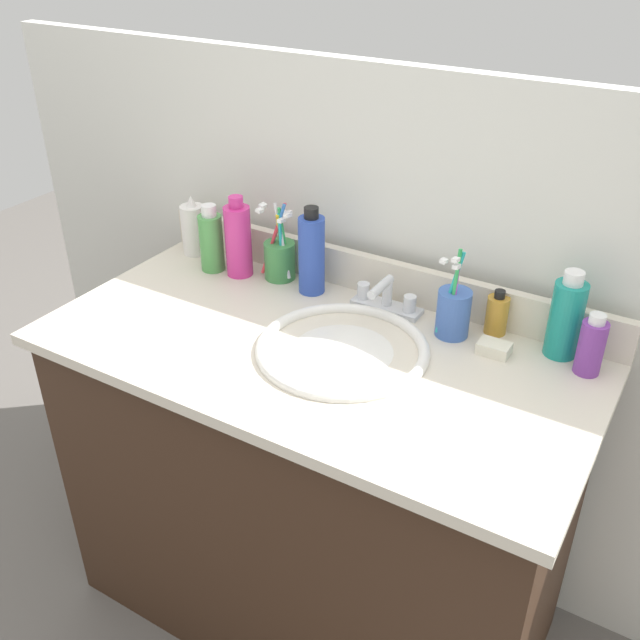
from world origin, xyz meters
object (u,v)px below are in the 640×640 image
at_px(bottle_lotion_white, 194,229).
at_px(cup_green, 280,257).
at_px(bottle_oil_amber, 497,314).
at_px(cup_blue_plastic, 453,312).
at_px(faucet, 386,299).
at_px(bottle_shampoo_blue, 312,254).
at_px(bottle_soap_pink, 238,240).
at_px(bottle_toner_green, 211,241).
at_px(bottle_mouthwash_teal, 566,318).
at_px(soap_bar, 494,348).
at_px(bottle_cream_purple, 591,346).

xyz_separation_m(bottle_lotion_white, cup_green, (0.27, -0.00, -0.01)).
distance_m(bottle_oil_amber, cup_blue_plastic, 0.09).
height_order(faucet, bottle_shampoo_blue, bottle_shampoo_blue).
height_order(bottle_oil_amber, cup_green, cup_green).
bearing_deg(cup_green, bottle_soap_pink, -160.51).
height_order(bottle_oil_amber, bottle_lotion_white, bottle_lotion_white).
height_order(bottle_toner_green, cup_green, cup_green).
bearing_deg(cup_blue_plastic, bottle_mouthwash_teal, 11.67).
bearing_deg(faucet, bottle_oil_amber, 8.23).
height_order(bottle_lotion_white, cup_green, cup_green).
distance_m(bottle_shampoo_blue, bottle_oil_amber, 0.43).
bearing_deg(cup_green, bottle_mouthwash_teal, 0.99).
relative_size(faucet, bottle_soap_pink, 0.80).
height_order(cup_blue_plastic, soap_bar, cup_blue_plastic).
distance_m(bottle_toner_green, bottle_oil_amber, 0.70).
distance_m(bottle_lotion_white, cup_blue_plastic, 0.72).
bearing_deg(cup_blue_plastic, faucet, 172.64).
bearing_deg(bottle_cream_purple, soap_bar, -170.45).
bearing_deg(bottle_lotion_white, cup_blue_plastic, -2.90).
bearing_deg(bottle_cream_purple, cup_blue_plastic, -178.65).
bearing_deg(cup_blue_plastic, bottle_oil_amber, 36.46).
height_order(bottle_soap_pink, bottle_oil_amber, bottle_soap_pink).
bearing_deg(soap_bar, cup_green, 174.26).
bearing_deg(bottle_mouthwash_teal, bottle_shampoo_blue, -176.96).
distance_m(bottle_oil_amber, bottle_mouthwash_teal, 0.14).
relative_size(bottle_oil_amber, cup_blue_plastic, 0.51).
distance_m(bottle_mouthwash_teal, cup_green, 0.67).
height_order(bottle_cream_purple, cup_green, cup_green).
height_order(bottle_oil_amber, soap_bar, bottle_oil_amber).
distance_m(bottle_toner_green, bottle_soap_pink, 0.07).
xyz_separation_m(faucet, cup_blue_plastic, (0.16, -0.02, 0.03)).
relative_size(cup_blue_plastic, cup_green, 1.03).
distance_m(bottle_shampoo_blue, cup_blue_plastic, 0.35).
height_order(bottle_toner_green, bottle_soap_pink, bottle_soap_pink).
bearing_deg(soap_bar, cup_blue_plastic, 167.17).
bearing_deg(bottle_mouthwash_teal, bottle_lotion_white, -179.52).
xyz_separation_m(cup_blue_plastic, cup_green, (-0.45, 0.03, -0.00)).
bearing_deg(bottle_soap_pink, bottle_oil_amber, 5.19).
bearing_deg(cup_blue_plastic, cup_green, 175.87).
height_order(bottle_lotion_white, soap_bar, bottle_lotion_white).
relative_size(bottle_lotion_white, cup_green, 0.81).
xyz_separation_m(bottle_toner_green, bottle_shampoo_blue, (0.27, 0.03, 0.02)).
bearing_deg(bottle_toner_green, bottle_oil_amber, 5.72).
relative_size(bottle_shampoo_blue, bottle_cream_purple, 1.62).
height_order(bottle_shampoo_blue, bottle_oil_amber, bottle_shampoo_blue).
distance_m(bottle_soap_pink, cup_blue_plastic, 0.55).
bearing_deg(bottle_shampoo_blue, bottle_mouthwash_teal, 3.04).
xyz_separation_m(faucet, bottle_shampoo_blue, (-0.19, -0.01, 0.07)).
relative_size(faucet, bottle_cream_purple, 1.25).
distance_m(bottle_shampoo_blue, cup_green, 0.11).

